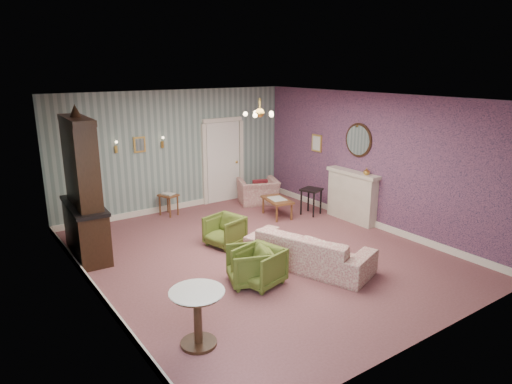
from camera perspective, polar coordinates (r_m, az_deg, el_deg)
floor at (r=8.71m, az=0.43°, el=-7.77°), size 7.00×7.00×0.00m
ceiling at (r=8.02m, az=0.48°, el=11.62°), size 7.00×7.00×0.00m
wall_back at (r=11.22m, az=-10.00°, el=5.05°), size 6.00×0.00×6.00m
wall_front at (r=5.88m, az=20.70°, el=-5.36°), size 6.00×0.00×6.00m
wall_left at (r=7.01m, az=-19.96°, el=-1.97°), size 0.00×7.00×7.00m
wall_right at (r=10.24m, az=14.30°, el=3.80°), size 0.00×7.00×7.00m
wall_right_floral at (r=10.23m, az=14.25°, el=3.79°), size 0.00×7.00×7.00m
door at (r=11.85m, az=-4.13°, el=3.97°), size 1.12×0.12×2.16m
olive_chair_a at (r=7.45m, az=0.44°, el=-9.07°), size 0.77×0.80×0.69m
olive_chair_b at (r=7.49m, az=-0.86°, el=-8.98°), size 0.81×0.84×0.68m
olive_chair_c at (r=9.04m, az=-3.93°, el=-4.68°), size 0.75×0.78×0.66m
sofa_chintz at (r=8.10m, az=6.61°, el=-6.42°), size 1.39×2.31×0.87m
wingback_chair at (r=11.70m, az=0.27°, el=0.56°), size 1.14×0.94×0.85m
dresser at (r=8.84m, az=-20.94°, el=0.89°), size 0.67×1.67×2.74m
fireplace at (r=10.60m, az=11.87°, el=-0.50°), size 0.30×1.40×1.16m
mantel_vase at (r=10.17m, az=13.63°, el=2.51°), size 0.15×0.15×0.15m
oval_mirror at (r=10.40m, az=12.64°, el=6.33°), size 0.04×0.76×0.84m
framed_print at (r=11.39m, az=7.59°, el=6.06°), size 0.04×0.34×0.42m
coffee_table at (r=10.75m, az=2.64°, el=-1.95°), size 0.63×0.93×0.44m
side_table_black at (r=10.94m, az=6.87°, el=-1.20°), size 0.54×0.54×0.64m
pedestal_table at (r=6.00m, az=-7.27°, el=-15.32°), size 0.86×0.86×0.76m
nesting_table at (r=11.02m, az=-10.83°, el=-1.47°), size 0.46×0.51×0.55m
gilt_mirror_back at (r=10.80m, az=-14.30°, el=5.74°), size 0.28×0.06×0.36m
sconce_left at (r=10.60m, az=-17.04°, el=5.37°), size 0.16×0.12×0.30m
sconce_right at (r=10.98m, az=-11.58°, el=6.07°), size 0.16×0.12×0.30m
chandelier at (r=8.04m, az=0.47°, el=9.70°), size 0.56×0.56×0.36m
burgundy_cushion at (r=11.54m, az=0.49°, el=0.63°), size 0.41×0.28×0.39m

